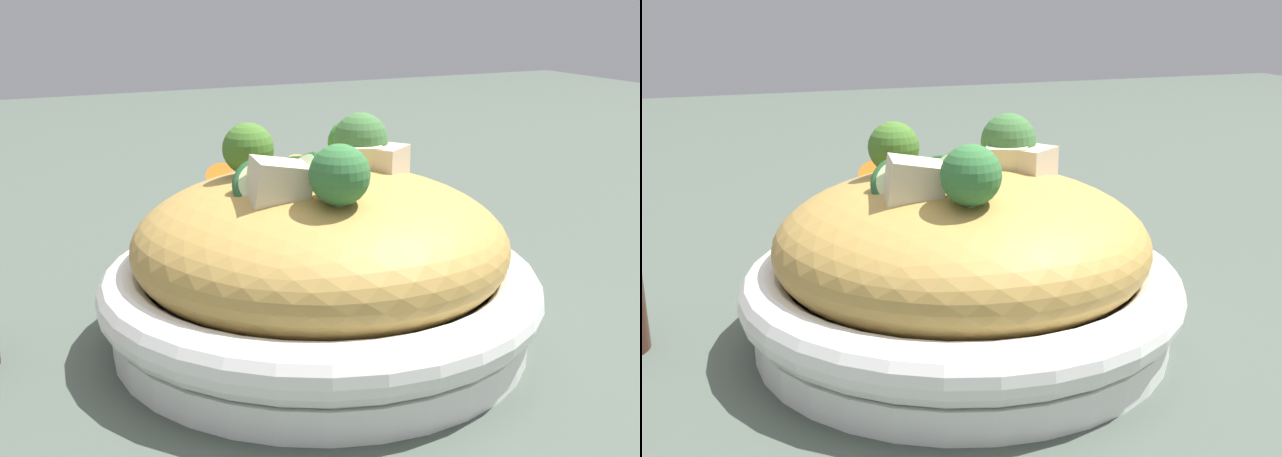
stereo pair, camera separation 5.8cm
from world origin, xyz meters
The scene contains 7 objects.
ground_plane centered at (0.00, 0.00, 0.00)m, with size 3.00×3.00×0.00m, color #444E45.
serving_bowl centered at (0.00, 0.00, 0.03)m, with size 0.33×0.33×0.06m.
noodle_heap centered at (0.00, 0.00, 0.08)m, with size 0.28×0.28×0.11m.
broccoli_florets centered at (0.02, -0.01, 0.14)m, with size 0.18×0.14×0.06m.
carrot_coins centered at (0.04, 0.00, 0.12)m, with size 0.16×0.10×0.04m.
zucchini_slices centered at (0.00, 0.03, 0.13)m, with size 0.08×0.09×0.04m.
chicken_chunks centered at (0.00, -0.01, 0.13)m, with size 0.09×0.15×0.04m.
Camera 1 is at (-0.50, 0.23, 0.26)m, focal length 43.97 mm.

